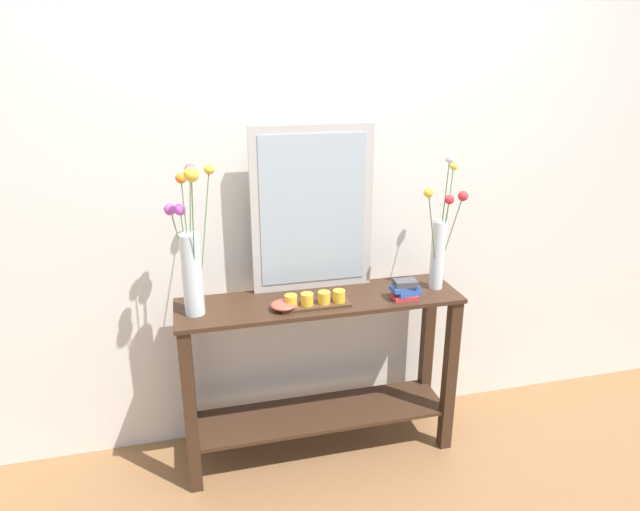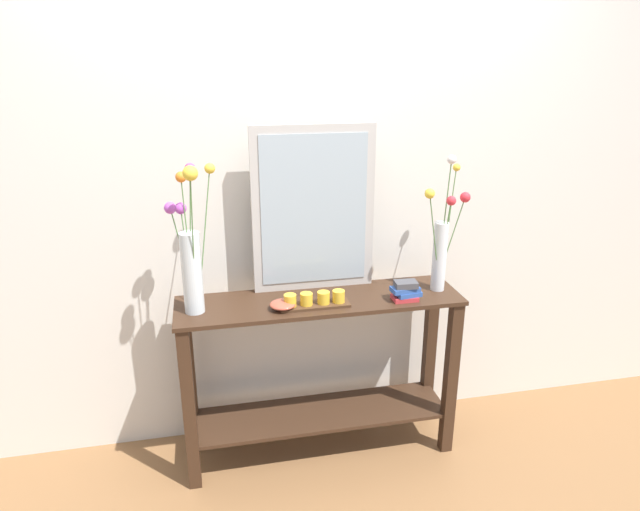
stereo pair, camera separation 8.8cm
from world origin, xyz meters
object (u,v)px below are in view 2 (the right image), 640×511
at_px(console_table, 320,362).
at_px(candle_tray, 315,301).
at_px(tall_vase_left, 191,255).
at_px(decorative_bowl, 283,305).
at_px(book_stack, 406,291).
at_px(mirror_leaning, 314,210).
at_px(vase_right, 442,242).

relative_size(console_table, candle_tray, 4.17).
height_order(tall_vase_left, candle_tray, tall_vase_left).
xyz_separation_m(candle_tray, decorative_bowl, (-0.14, -0.00, -0.01)).
distance_m(console_table, decorative_bowl, 0.41).
relative_size(tall_vase_left, book_stack, 4.63).
height_order(mirror_leaning, tall_vase_left, mirror_leaning).
relative_size(mirror_leaning, candle_tray, 2.46).
height_order(console_table, mirror_leaning, mirror_leaning).
relative_size(console_table, vase_right, 2.03).
height_order(mirror_leaning, candle_tray, mirror_leaning).
bearing_deg(console_table, tall_vase_left, -178.22).
height_order(console_table, decorative_bowl, decorative_bowl).
height_order(console_table, book_stack, book_stack).
bearing_deg(candle_tray, vase_right, 6.04).
xyz_separation_m(console_table, mirror_leaning, (0.00, 0.14, 0.73)).
distance_m(tall_vase_left, decorative_bowl, 0.46).
distance_m(console_table, vase_right, 0.82).
bearing_deg(console_table, mirror_leaning, 89.55).
height_order(tall_vase_left, decorative_bowl, tall_vase_left).
height_order(mirror_leaning, decorative_bowl, mirror_leaning).
relative_size(vase_right, decorative_bowl, 5.65).
bearing_deg(candle_tray, book_stack, -2.04).
bearing_deg(console_table, vase_right, -0.97).
bearing_deg(console_table, book_stack, -13.28).
bearing_deg(mirror_leaning, console_table, -90.45).
distance_m(vase_right, book_stack, 0.29).
relative_size(console_table, decorative_bowl, 11.48).
bearing_deg(decorative_bowl, book_stack, -1.34).
relative_size(mirror_leaning, vase_right, 1.20).
distance_m(mirror_leaning, decorative_bowl, 0.47).
xyz_separation_m(console_table, candle_tray, (-0.04, -0.08, 0.36)).
bearing_deg(candle_tray, tall_vase_left, 173.68).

